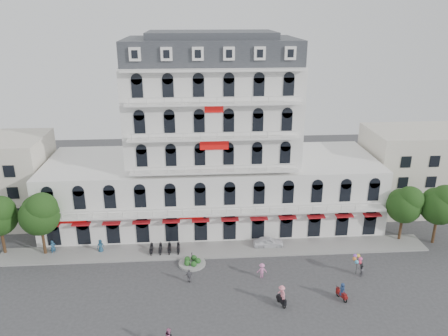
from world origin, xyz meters
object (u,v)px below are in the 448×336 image
(rider_east, at_px, (342,292))
(balloon_vendor, at_px, (360,265))
(rider_center, at_px, (282,295))
(parked_car, at_px, (268,242))

(rider_east, height_order, balloon_vendor, balloon_vendor)
(rider_center, relative_size, balloon_vendor, 0.94)
(rider_east, height_order, rider_center, rider_center)
(rider_center, xyz_separation_m, balloon_vendor, (9.79, 4.65, 0.05))
(balloon_vendor, bearing_deg, parked_car, 142.76)
(parked_car, bearing_deg, rider_east, -152.71)
(parked_car, distance_m, rider_center, 11.68)
(parked_car, height_order, rider_center, rider_center)
(balloon_vendor, bearing_deg, rider_center, -154.58)
(parked_car, relative_size, balloon_vendor, 1.56)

